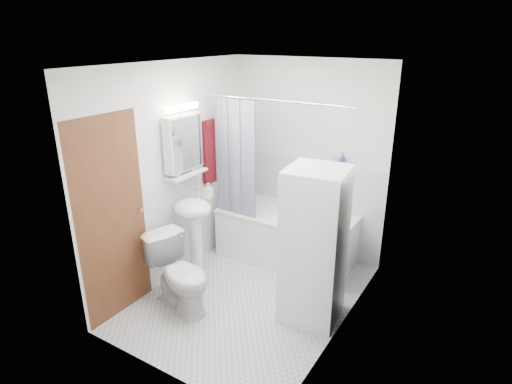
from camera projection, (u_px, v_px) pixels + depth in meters
The scene contains 20 objects.
floor at pixel (251, 296), 4.59m from camera, with size 2.60×2.60×0.00m, color silver.
room_walls at pixel (250, 164), 4.07m from camera, with size 2.60×2.60×2.60m.
wainscot at pixel (265, 236), 4.62m from camera, with size 1.98×2.58×2.58m.
door at pixel (140, 209), 4.27m from camera, with size 0.05×2.00×2.00m.
bathtub at pixel (286, 234), 5.24m from camera, with size 1.62×0.77×0.62m.
tub_spout at pixel (315, 183), 5.19m from camera, with size 0.04×0.04×0.12m, color silver.
curtain_rod at pixel (276, 101), 4.39m from camera, with size 0.02×0.02×1.80m, color silver.
shower_curtain at pixel (235, 163), 4.92m from camera, with size 0.55×0.02×1.45m.
sink at pixel (194, 221), 4.73m from camera, with size 0.44×0.37×1.04m.
medicine_cabinet at pixel (183, 141), 4.57m from camera, with size 0.13×0.50×0.71m.
shelf at pixel (186, 174), 4.69m from camera, with size 0.18×0.54×0.03m, color silver.
shower_caddy at pixel (319, 167), 5.08m from camera, with size 0.22×0.06×0.02m, color silver.
towel at pixel (212, 150), 5.09m from camera, with size 0.07×0.32×0.78m.
washer_dryer at pixel (314, 246), 4.03m from camera, with size 0.61×0.60×1.54m.
toilet at pixel (180, 274), 4.30m from camera, with size 0.42×0.76×0.74m, color white.
soap_pump at pixel (209, 194), 4.81m from camera, with size 0.08×0.17×0.08m, color gray.
shelf_bottle at pixel (177, 174), 4.55m from camera, with size 0.07×0.18×0.07m, color gray.
shelf_cup at pixel (193, 166), 4.76m from camera, with size 0.10×0.09×0.10m, color gray.
shampoo_a at pixel (332, 163), 4.98m from camera, with size 0.13×0.17×0.13m, color gray.
shampoo_b at pixel (342, 167), 4.93m from camera, with size 0.08×0.21×0.08m, color navy.
Camera 1 is at (2.10, -3.30, 2.66)m, focal length 30.00 mm.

